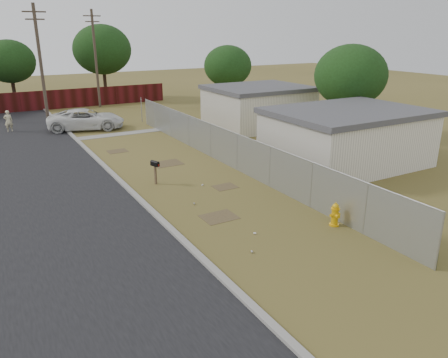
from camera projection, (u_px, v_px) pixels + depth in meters
ground at (185, 179)px, 22.18m from camera, size 120.00×120.00×0.00m
street at (23, 159)px, 25.61m from camera, size 15.10×60.00×0.12m
chainlink_fence at (228, 151)px, 24.23m from camera, size 0.10×27.06×2.02m
privacy_fence at (8, 103)px, 39.60m from camera, size 30.00×0.12×1.80m
utility_poles at (37, 62)px, 35.90m from camera, size 12.60×8.24×9.00m
houses at (298, 120)px, 28.81m from camera, size 9.30×17.24×3.10m
horizon_trees at (84, 59)px, 40.41m from camera, size 33.32×31.94×7.78m
fire_hydrant at (335, 215)px, 16.82m from camera, size 0.44×0.44×0.95m
mailbox at (155, 166)px, 21.20m from camera, size 0.34×0.51×1.19m
pickup_truck at (86, 119)px, 33.01m from camera, size 6.07×4.06×1.55m
pedestrian at (8, 121)px, 32.23m from camera, size 0.59×0.40×1.60m
scattered_litter at (222, 215)px, 17.82m from camera, size 1.73×6.99×0.07m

